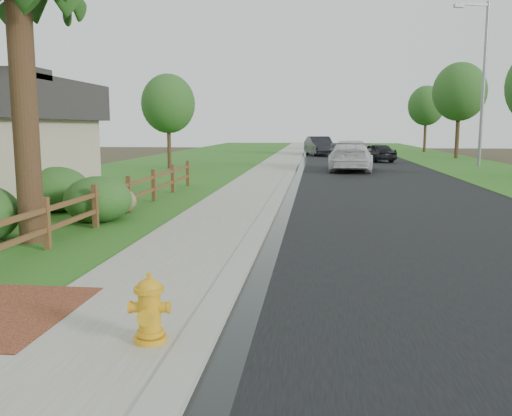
# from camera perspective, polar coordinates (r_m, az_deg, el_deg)

# --- Properties ---
(ground) EXTENTS (120.00, 120.00, 0.00)m
(ground) POSITION_cam_1_polar(r_m,az_deg,el_deg) (7.85, -6.63, -9.84)
(ground) COLOR #36301D
(road) EXTENTS (8.00, 90.00, 0.02)m
(road) POSITION_cam_1_polar(r_m,az_deg,el_deg) (42.43, 10.25, 5.03)
(road) COLOR black
(road) RESTS_ON ground
(curb) EXTENTS (0.40, 90.00, 0.12)m
(curb) POSITION_cam_1_polar(r_m,az_deg,el_deg) (42.35, 4.55, 5.20)
(curb) COLOR gray
(curb) RESTS_ON ground
(wet_gutter) EXTENTS (0.50, 90.00, 0.00)m
(wet_gutter) POSITION_cam_1_polar(r_m,az_deg,el_deg) (42.34, 5.02, 5.14)
(wet_gutter) COLOR black
(wet_gutter) RESTS_ON road
(sidewalk) EXTENTS (2.20, 90.00, 0.10)m
(sidewalk) POSITION_cam_1_polar(r_m,az_deg,el_deg) (42.41, 2.78, 5.20)
(sidewalk) COLOR gray
(sidewalk) RESTS_ON ground
(grass_strip) EXTENTS (1.60, 90.00, 0.06)m
(grass_strip) POSITION_cam_1_polar(r_m,az_deg,el_deg) (42.57, 0.22, 5.20)
(grass_strip) COLOR #25601B
(grass_strip) RESTS_ON ground
(lawn_near) EXTENTS (9.00, 90.00, 0.04)m
(lawn_near) POSITION_cam_1_polar(r_m,az_deg,el_deg) (43.43, -6.65, 5.19)
(lawn_near) COLOR #25601B
(lawn_near) RESTS_ON ground
(verge_far) EXTENTS (6.00, 90.00, 0.04)m
(verge_far) POSITION_cam_1_polar(r_m,az_deg,el_deg) (43.45, 19.39, 4.77)
(verge_far) COLOR #25601B
(verge_far) RESTS_ON ground
(brick_patch) EXTENTS (1.60, 2.40, 0.11)m
(brick_patch) POSITION_cam_1_polar(r_m,az_deg,el_deg) (7.76, -24.70, -10.39)
(brick_patch) COLOR brown
(brick_patch) RESTS_ON ground
(ranch_fence) EXTENTS (0.12, 16.92, 1.10)m
(ranch_fence) POSITION_cam_1_polar(r_m,az_deg,el_deg) (14.77, -14.79, 1.02)
(ranch_fence) COLOR #502B1A
(ranch_fence) RESTS_ON ground
(fire_hydrant) EXTENTS (0.51, 0.41, 0.79)m
(fire_hydrant) POSITION_cam_1_polar(r_m,az_deg,el_deg) (6.19, -11.15, -10.53)
(fire_hydrant) COLOR gold
(fire_hydrant) RESTS_ON sidewalk
(white_suv) EXTENTS (2.75, 6.05, 1.72)m
(white_suv) POSITION_cam_1_polar(r_m,az_deg,el_deg) (31.49, 9.91, 5.47)
(white_suv) COLOR silver
(white_suv) RESTS_ON road
(dark_car_mid) EXTENTS (2.83, 4.20, 1.33)m
(dark_car_mid) POSITION_cam_1_polar(r_m,az_deg,el_deg) (40.17, 12.54, 5.74)
(dark_car_mid) COLOR black
(dark_car_mid) RESTS_ON road
(dark_car_far) EXTENTS (2.87, 5.33, 1.67)m
(dark_car_far) POSITION_cam_1_polar(r_m,az_deg,el_deg) (48.17, 6.69, 6.50)
(dark_car_far) COLOR black
(dark_car_far) RESTS_ON road
(streetlight) EXTENTS (2.30, 0.79, 10.08)m
(streetlight) POSITION_cam_1_polar(r_m,az_deg,el_deg) (37.26, 22.62, 12.84)
(streetlight) COLOR gray
(streetlight) RESTS_ON ground
(boulder) EXTENTS (1.41, 1.25, 0.78)m
(boulder) POSITION_cam_1_polar(r_m,az_deg,el_deg) (15.91, -14.51, 0.73)
(boulder) COLOR brown
(boulder) RESTS_ON ground
(shrub_b) EXTENTS (2.03, 2.03, 1.22)m
(shrub_b) POSITION_cam_1_polar(r_m,az_deg,el_deg) (14.61, -16.30, 0.85)
(shrub_b) COLOR #1F4819
(shrub_b) RESTS_ON ground
(shrub_c) EXTENTS (2.36, 2.36, 1.33)m
(shrub_c) POSITION_cam_1_polar(r_m,az_deg,el_deg) (16.80, -20.20, 1.82)
(shrub_c) COLOR #1F4819
(shrub_c) RESTS_ON ground
(tree_near_left) EXTENTS (3.15, 3.15, 5.59)m
(tree_near_left) POSITION_cam_1_polar(r_m,az_deg,el_deg) (32.85, -9.23, 10.78)
(tree_near_left) COLOR #331F15
(tree_near_left) RESTS_ON ground
(tree_mid_right) EXTENTS (4.15, 4.15, 7.52)m
(tree_mid_right) POSITION_cam_1_polar(r_m,az_deg,el_deg) (46.30, 20.64, 11.36)
(tree_mid_right) COLOR #331F15
(tree_mid_right) RESTS_ON ground
(tree_far_right) EXTENTS (3.55, 3.55, 6.55)m
(tree_far_right) POSITION_cam_1_polar(r_m,az_deg,el_deg) (56.82, 17.49, 10.23)
(tree_far_right) COLOR #331F15
(tree_far_right) RESTS_ON ground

